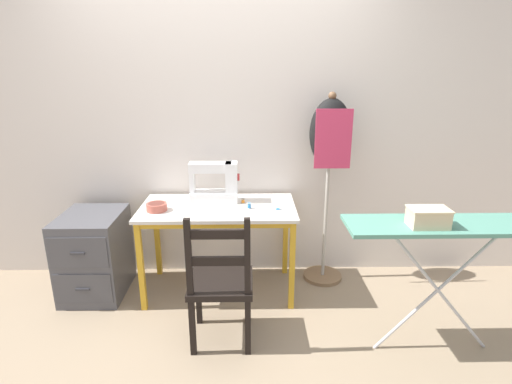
{
  "coord_description": "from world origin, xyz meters",
  "views": [
    {
      "loc": [
        0.24,
        -2.54,
        1.72
      ],
      "look_at": [
        0.29,
        0.28,
        0.83
      ],
      "focal_mm": 28.0,
      "sensor_mm": 36.0,
      "label": 1
    }
  ],
  "objects_px": {
    "thread_spool_near_machine": "(243,201)",
    "filing_cabinet": "(95,254)",
    "fabric_bowl": "(157,207)",
    "thread_spool_mid_table": "(249,206)",
    "scissors": "(282,210)",
    "dress_form": "(330,146)",
    "ironing_board": "(447,231)",
    "storage_box": "(428,217)",
    "wooden_chair": "(221,283)",
    "sewing_machine": "(217,183)"
  },
  "relations": [
    {
      "from": "storage_box",
      "to": "thread_spool_mid_table",
      "type": "bearing_deg",
      "value": 144.47
    },
    {
      "from": "sewing_machine",
      "to": "ironing_board",
      "type": "bearing_deg",
      "value": -31.02
    },
    {
      "from": "thread_spool_near_machine",
      "to": "thread_spool_mid_table",
      "type": "relative_size",
      "value": 0.79
    },
    {
      "from": "wooden_chair",
      "to": "filing_cabinet",
      "type": "xyz_separation_m",
      "value": [
        -1.02,
        0.62,
        -0.09
      ]
    },
    {
      "from": "wooden_chair",
      "to": "dress_form",
      "type": "bearing_deg",
      "value": 44.83
    },
    {
      "from": "sewing_machine",
      "to": "storage_box",
      "type": "xyz_separation_m",
      "value": [
        1.26,
        -0.89,
        0.05
      ]
    },
    {
      "from": "scissors",
      "to": "sewing_machine",
      "type": "bearing_deg",
      "value": 155.86
    },
    {
      "from": "thread_spool_near_machine",
      "to": "filing_cabinet",
      "type": "bearing_deg",
      "value": -176.06
    },
    {
      "from": "wooden_chair",
      "to": "thread_spool_near_machine",
      "type": "bearing_deg",
      "value": 79.1
    },
    {
      "from": "fabric_bowl",
      "to": "scissors",
      "type": "xyz_separation_m",
      "value": [
        0.91,
        -0.01,
        -0.03
      ]
    },
    {
      "from": "thread_spool_mid_table",
      "to": "filing_cabinet",
      "type": "height_order",
      "value": "thread_spool_mid_table"
    },
    {
      "from": "storage_box",
      "to": "dress_form",
      "type": "bearing_deg",
      "value": 112.25
    },
    {
      "from": "thread_spool_near_machine",
      "to": "filing_cabinet",
      "type": "xyz_separation_m",
      "value": [
        -1.16,
        -0.08,
        -0.4
      ]
    },
    {
      "from": "wooden_chair",
      "to": "scissors",
      "type": "bearing_deg",
      "value": 51.42
    },
    {
      "from": "sewing_machine",
      "to": "thread_spool_mid_table",
      "type": "relative_size",
      "value": 9.31
    },
    {
      "from": "fabric_bowl",
      "to": "ironing_board",
      "type": "height_order",
      "value": "ironing_board"
    },
    {
      "from": "scissors",
      "to": "dress_form",
      "type": "height_order",
      "value": "dress_form"
    },
    {
      "from": "fabric_bowl",
      "to": "storage_box",
      "type": "distance_m",
      "value": 1.82
    },
    {
      "from": "scissors",
      "to": "wooden_chair",
      "type": "bearing_deg",
      "value": -128.58
    },
    {
      "from": "fabric_bowl",
      "to": "thread_spool_mid_table",
      "type": "distance_m",
      "value": 0.68
    },
    {
      "from": "thread_spool_mid_table",
      "to": "ironing_board",
      "type": "xyz_separation_m",
      "value": [
        1.15,
        -0.67,
        0.07
      ]
    },
    {
      "from": "sewing_machine",
      "to": "wooden_chair",
      "type": "relative_size",
      "value": 0.42
    },
    {
      "from": "wooden_chair",
      "to": "storage_box",
      "type": "bearing_deg",
      "value": -6.82
    },
    {
      "from": "thread_spool_mid_table",
      "to": "storage_box",
      "type": "xyz_separation_m",
      "value": [
        1.01,
        -0.72,
        0.18
      ]
    },
    {
      "from": "sewing_machine",
      "to": "wooden_chair",
      "type": "height_order",
      "value": "sewing_machine"
    },
    {
      "from": "fabric_bowl",
      "to": "wooden_chair",
      "type": "bearing_deg",
      "value": -47.51
    },
    {
      "from": "scissors",
      "to": "dress_form",
      "type": "relative_size",
      "value": 0.08
    },
    {
      "from": "thread_spool_near_machine",
      "to": "wooden_chair",
      "type": "bearing_deg",
      "value": -100.9
    },
    {
      "from": "fabric_bowl",
      "to": "wooden_chair",
      "type": "xyz_separation_m",
      "value": [
        0.49,
        -0.54,
        -0.32
      ]
    },
    {
      "from": "scissors",
      "to": "ironing_board",
      "type": "height_order",
      "value": "ironing_board"
    },
    {
      "from": "thread_spool_near_machine",
      "to": "thread_spool_mid_table",
      "type": "height_order",
      "value": "thread_spool_mid_table"
    },
    {
      "from": "scissors",
      "to": "thread_spool_mid_table",
      "type": "xyz_separation_m",
      "value": [
        -0.24,
        0.05,
        0.02
      ]
    },
    {
      "from": "fabric_bowl",
      "to": "thread_spool_near_machine",
      "type": "height_order",
      "value": "fabric_bowl"
    },
    {
      "from": "sewing_machine",
      "to": "dress_form",
      "type": "distance_m",
      "value": 0.92
    },
    {
      "from": "fabric_bowl",
      "to": "storage_box",
      "type": "relative_size",
      "value": 0.67
    },
    {
      "from": "dress_form",
      "to": "storage_box",
      "type": "distance_m",
      "value": 1.04
    },
    {
      "from": "ironing_board",
      "to": "storage_box",
      "type": "distance_m",
      "value": 0.18
    },
    {
      "from": "storage_box",
      "to": "fabric_bowl",
      "type": "bearing_deg",
      "value": 157.94
    },
    {
      "from": "thread_spool_mid_table",
      "to": "storage_box",
      "type": "height_order",
      "value": "storage_box"
    },
    {
      "from": "scissors",
      "to": "thread_spool_near_machine",
      "type": "height_order",
      "value": "thread_spool_near_machine"
    },
    {
      "from": "scissors",
      "to": "storage_box",
      "type": "bearing_deg",
      "value": -41.07
    },
    {
      "from": "sewing_machine",
      "to": "dress_form",
      "type": "relative_size",
      "value": 0.25
    },
    {
      "from": "dress_form",
      "to": "wooden_chair",
      "type": "bearing_deg",
      "value": -135.17
    },
    {
      "from": "fabric_bowl",
      "to": "storage_box",
      "type": "height_order",
      "value": "storage_box"
    },
    {
      "from": "wooden_chair",
      "to": "storage_box",
      "type": "distance_m",
      "value": 1.29
    },
    {
      "from": "dress_form",
      "to": "scissors",
      "type": "bearing_deg",
      "value": -144.66
    },
    {
      "from": "sewing_machine",
      "to": "thread_spool_near_machine",
      "type": "bearing_deg",
      "value": -13.25
    },
    {
      "from": "fabric_bowl",
      "to": "dress_form",
      "type": "bearing_deg",
      "value": 11.27
    },
    {
      "from": "dress_form",
      "to": "storage_box",
      "type": "relative_size",
      "value": 6.96
    },
    {
      "from": "thread_spool_near_machine",
      "to": "wooden_chair",
      "type": "distance_m",
      "value": 0.77
    }
  ]
}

